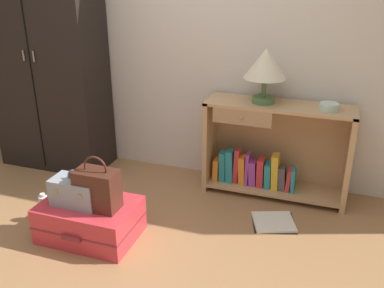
% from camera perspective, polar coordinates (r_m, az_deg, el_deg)
% --- Properties ---
extents(ground_plane, '(9.00, 9.00, 0.00)m').
position_cam_1_polar(ground_plane, '(2.87, -10.57, -15.43)').
color(ground_plane, '#9E7047').
extents(back_wall, '(6.40, 0.10, 2.60)m').
position_cam_1_polar(back_wall, '(3.66, -0.38, 15.66)').
color(back_wall, beige).
rests_on(back_wall, ground_plane).
extents(wardrobe, '(0.98, 0.47, 2.13)m').
position_cam_1_polar(wardrobe, '(4.01, -18.90, 11.71)').
color(wardrobe, black).
rests_on(wardrobe, ground_plane).
extents(bookshelf, '(1.14, 0.36, 0.77)m').
position_cam_1_polar(bookshelf, '(3.51, 10.43, -1.08)').
color(bookshelf, tan).
rests_on(bookshelf, ground_plane).
extents(table_lamp, '(0.33, 0.33, 0.42)m').
position_cam_1_polar(table_lamp, '(3.29, 9.80, 10.29)').
color(table_lamp, '#4C7542').
rests_on(table_lamp, bookshelf).
extents(bowl, '(0.14, 0.14, 0.05)m').
position_cam_1_polar(bowl, '(3.29, 17.86, 4.76)').
color(bowl, silver).
rests_on(bowl, bookshelf).
extents(suitcase_large, '(0.66, 0.47, 0.26)m').
position_cam_1_polar(suitcase_large, '(3.08, -13.46, -9.79)').
color(suitcase_large, '#D1333D').
rests_on(suitcase_large, ground_plane).
extents(train_case, '(0.33, 0.19, 0.26)m').
position_cam_1_polar(train_case, '(2.98, -15.21, -6.11)').
color(train_case, '#8E99A3').
rests_on(train_case, suitcase_large).
extents(handbag, '(0.28, 0.16, 0.38)m').
position_cam_1_polar(handbag, '(2.88, -12.54, -5.87)').
color(handbag, '#472319').
rests_on(handbag, suitcase_large).
extents(bottle, '(0.06, 0.06, 0.22)m').
position_cam_1_polar(bottle, '(3.36, -19.14, -8.06)').
color(bottle, white).
rests_on(bottle, ground_plane).
extents(open_book_on_floor, '(0.37, 0.35, 0.02)m').
position_cam_1_polar(open_book_on_floor, '(3.25, 10.86, -10.22)').
color(open_book_on_floor, white).
rests_on(open_book_on_floor, ground_plane).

